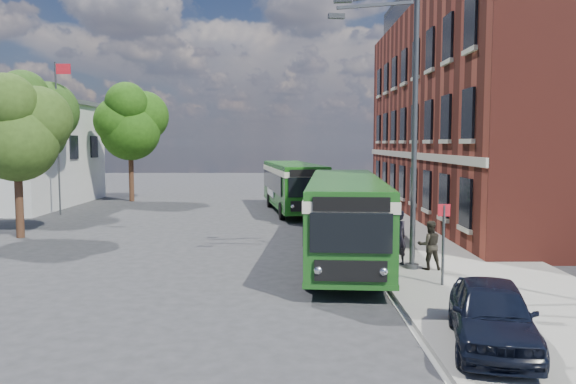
{
  "coord_description": "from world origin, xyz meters",
  "views": [
    {
      "loc": [
        1.07,
        -20.26,
        4.28
      ],
      "look_at": [
        1.1,
        3.55,
        2.2
      ],
      "focal_mm": 35.0,
      "sensor_mm": 36.0,
      "label": 1
    }
  ],
  "objects_px": {
    "bus_front": "(345,210)",
    "parked_car": "(492,314)",
    "bus_rear": "(293,182)",
    "street_lamp": "(403,127)"
  },
  "relations": [
    {
      "from": "bus_front",
      "to": "bus_rear",
      "type": "height_order",
      "value": "same"
    },
    {
      "from": "street_lamp",
      "to": "bus_front",
      "type": "height_order",
      "value": "street_lamp"
    },
    {
      "from": "bus_rear",
      "to": "parked_car",
      "type": "distance_m",
      "value": 24.07
    },
    {
      "from": "bus_front",
      "to": "parked_car",
      "type": "xyz_separation_m",
      "value": [
        2.03,
        -9.37,
        -1.01
      ]
    },
    {
      "from": "parked_car",
      "to": "bus_front",
      "type": "bearing_deg",
      "value": 115.33
    },
    {
      "from": "bus_rear",
      "to": "parked_car",
      "type": "height_order",
      "value": "bus_rear"
    },
    {
      "from": "street_lamp",
      "to": "bus_front",
      "type": "distance_m",
      "value": 4.05
    },
    {
      "from": "street_lamp",
      "to": "parked_car",
      "type": "distance_m",
      "value": 8.18
    },
    {
      "from": "bus_front",
      "to": "bus_rear",
      "type": "xyz_separation_m",
      "value": [
        -1.78,
        14.37,
        -0.0
      ]
    },
    {
      "from": "bus_rear",
      "to": "bus_front",
      "type": "bearing_deg",
      "value": -82.92
    }
  ]
}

